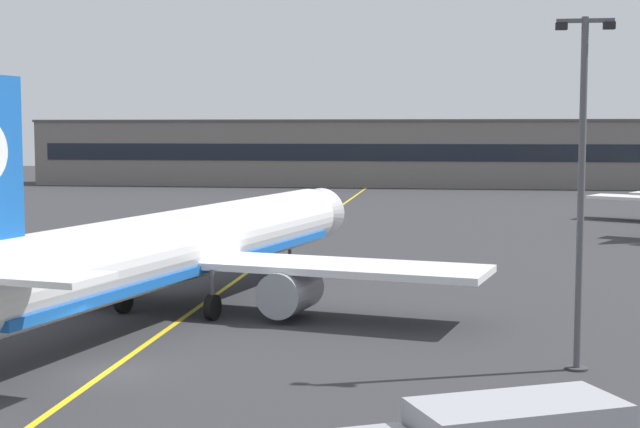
% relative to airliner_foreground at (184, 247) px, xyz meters
% --- Properties ---
extents(ground_plane, '(400.00, 400.00, 0.00)m').
position_rel_airliner_foreground_xyz_m(ground_plane, '(0.51, -12.99, -3.37)').
color(ground_plane, '#2D2D30').
extents(taxiway_centreline, '(0.98, 180.00, 0.01)m').
position_rel_airliner_foreground_xyz_m(taxiway_centreline, '(0.51, 17.01, -3.37)').
color(taxiway_centreline, yellow).
rests_on(taxiway_centreline, ground).
extents(airliner_foreground, '(32.27, 41.08, 11.65)m').
position_rel_airliner_foreground_xyz_m(airliner_foreground, '(0.00, 0.00, 0.00)').
color(airliner_foreground, white).
rests_on(airliner_foreground, ground).
extents(apron_lamp_post, '(2.24, 0.90, 13.95)m').
position_rel_airliner_foreground_xyz_m(apron_lamp_post, '(19.04, -10.02, 3.91)').
color(apron_lamp_post, '#515156').
rests_on(apron_lamp_post, ground).
extents(safety_cone_by_nose_gear, '(0.44, 0.44, 0.55)m').
position_rel_airliner_foreground_xyz_m(safety_cone_by_nose_gear, '(1.94, 15.54, -3.11)').
color(safety_cone_by_nose_gear, orange).
rests_on(safety_cone_by_nose_gear, ground).
extents(terminal_building, '(117.91, 12.40, 11.23)m').
position_rel_airliner_foreground_xyz_m(terminal_building, '(1.98, 111.95, 2.25)').
color(terminal_building, slate).
rests_on(terminal_building, ground).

